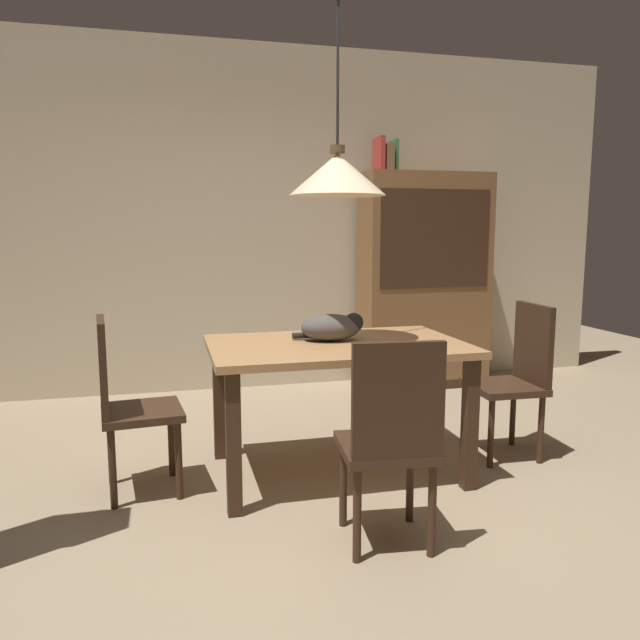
# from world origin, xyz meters

# --- Properties ---
(ground) EXTENTS (10.00, 10.00, 0.00)m
(ground) POSITION_xyz_m (0.00, 0.00, 0.00)
(ground) COLOR #998466
(back_wall) EXTENTS (6.40, 0.10, 2.90)m
(back_wall) POSITION_xyz_m (0.00, 2.65, 1.45)
(back_wall) COLOR beige
(back_wall) RESTS_ON ground
(dining_table) EXTENTS (1.40, 0.90, 0.75)m
(dining_table) POSITION_xyz_m (0.07, 0.56, 0.65)
(dining_table) COLOR #A87A4C
(dining_table) RESTS_ON ground
(chair_near_front) EXTENTS (0.44, 0.44, 0.93)m
(chair_near_front) POSITION_xyz_m (0.07, -0.31, 0.51)
(chair_near_front) COLOR #382316
(chair_near_front) RESTS_ON ground
(chair_left_side) EXTENTS (0.44, 0.44, 0.93)m
(chair_left_side) POSITION_xyz_m (-1.05, 0.56, 0.51)
(chair_left_side) COLOR #382316
(chair_left_side) RESTS_ON ground
(chair_right_side) EXTENTS (0.41, 0.41, 0.93)m
(chair_right_side) POSITION_xyz_m (1.20, 0.56, 0.51)
(chair_right_side) COLOR #382316
(chair_right_side) RESTS_ON ground
(cat_sleeping) EXTENTS (0.39, 0.25, 0.16)m
(cat_sleeping) POSITION_xyz_m (0.07, 0.64, 0.83)
(cat_sleeping) COLOR #4C4742
(cat_sleeping) RESTS_ON dining_table
(pendant_lamp) EXTENTS (0.52, 0.52, 1.30)m
(pendant_lamp) POSITION_xyz_m (0.07, 0.56, 1.66)
(pendant_lamp) COLOR beige
(hutch_bookcase) EXTENTS (1.12, 0.45, 1.85)m
(hutch_bookcase) POSITION_xyz_m (1.36, 2.32, 0.89)
(hutch_bookcase) COLOR brown
(hutch_bookcase) RESTS_ON ground
(book_red_tall) EXTENTS (0.04, 0.22, 0.28)m
(book_red_tall) POSITION_xyz_m (0.93, 2.32, 1.99)
(book_red_tall) COLOR #B73833
(book_red_tall) RESTS_ON hutch_bookcase
(book_brown_thick) EXTENTS (0.06, 0.24, 0.22)m
(book_brown_thick) POSITION_xyz_m (1.00, 2.32, 1.96)
(book_brown_thick) COLOR brown
(book_brown_thick) RESTS_ON hutch_bookcase
(book_green_slim) EXTENTS (0.03, 0.20, 0.26)m
(book_green_slim) POSITION_xyz_m (1.06, 2.32, 1.98)
(book_green_slim) COLOR #427A4C
(book_green_slim) RESTS_ON hutch_bookcase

